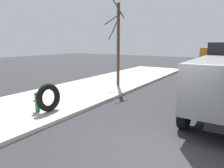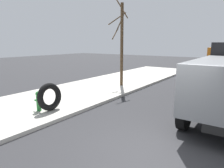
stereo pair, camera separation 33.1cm
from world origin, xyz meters
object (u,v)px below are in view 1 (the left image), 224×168
loose_tire (49,97)px  dump_truck_orange (215,53)px  bare_tree (118,43)px  fire_hydrant (37,101)px

loose_tire → dump_truck_orange: size_ratio=0.17×
loose_tire → bare_tree: bare_tree is taller
dump_truck_orange → bare_tree: bearing=169.1°
loose_tire → dump_truck_orange: 25.70m
fire_hydrant → loose_tire: loose_tire is taller
loose_tire → fire_hydrant: bearing=131.9°
fire_hydrant → bare_tree: 6.90m
fire_hydrant → dump_truck_orange: bearing=-8.1°
dump_truck_orange → fire_hydrant: bearing=171.9°
fire_hydrant → bare_tree: bearing=0.4°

